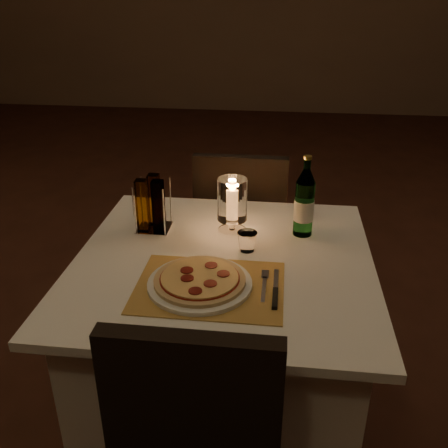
# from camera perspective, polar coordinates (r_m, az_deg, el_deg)

# --- Properties ---
(floor) EXTENTS (8.00, 10.00, 0.02)m
(floor) POSITION_cam_1_polar(r_m,az_deg,el_deg) (2.44, -5.08, -14.83)
(floor) COLOR #422015
(floor) RESTS_ON ground
(main_table) EXTENTS (1.00, 1.00, 0.74)m
(main_table) POSITION_cam_1_polar(r_m,az_deg,el_deg) (1.89, -0.08, -13.63)
(main_table) COLOR white
(main_table) RESTS_ON ground
(chair_far) EXTENTS (0.42, 0.42, 0.90)m
(chair_far) POSITION_cam_1_polar(r_m,az_deg,el_deg) (2.40, 1.99, 0.50)
(chair_far) COLOR black
(chair_far) RESTS_ON ground
(placemat) EXTENTS (0.45, 0.34, 0.00)m
(placemat) POSITION_cam_1_polar(r_m,az_deg,el_deg) (1.53, -1.66, -7.19)
(placemat) COLOR #BF8E42
(placemat) RESTS_ON main_table
(plate) EXTENTS (0.32, 0.32, 0.01)m
(plate) POSITION_cam_1_polar(r_m,az_deg,el_deg) (1.53, -2.78, -6.83)
(plate) COLOR white
(plate) RESTS_ON placemat
(pizza) EXTENTS (0.28, 0.28, 0.02)m
(pizza) POSITION_cam_1_polar(r_m,az_deg,el_deg) (1.52, -2.78, -6.32)
(pizza) COLOR #D8B77F
(pizza) RESTS_ON plate
(fork) EXTENTS (0.02, 0.18, 0.00)m
(fork) POSITION_cam_1_polar(r_m,az_deg,el_deg) (1.55, 4.63, -6.77)
(fork) COLOR silver
(fork) RESTS_ON placemat
(knife) EXTENTS (0.02, 0.22, 0.01)m
(knife) POSITION_cam_1_polar(r_m,az_deg,el_deg) (1.49, 5.87, -7.99)
(knife) COLOR black
(knife) RESTS_ON placemat
(tumbler) EXTENTS (0.07, 0.07, 0.07)m
(tumbler) POSITION_cam_1_polar(r_m,az_deg,el_deg) (1.72, 2.66, -2.00)
(tumbler) COLOR white
(tumbler) RESTS_ON main_table
(water_bottle) EXTENTS (0.07, 0.07, 0.30)m
(water_bottle) POSITION_cam_1_polar(r_m,az_deg,el_deg) (1.82, 9.16, 2.30)
(water_bottle) COLOR #5AA762
(water_bottle) RESTS_ON main_table
(hurricane_candle) EXTENTS (0.11, 0.11, 0.21)m
(hurricane_candle) POSITION_cam_1_polar(r_m,az_deg,el_deg) (1.81, 0.95, 2.59)
(hurricane_candle) COLOR white
(hurricane_candle) RESTS_ON main_table
(cruet_caddy) EXTENTS (0.12, 0.12, 0.21)m
(cruet_caddy) POSITION_cam_1_polar(r_m,az_deg,el_deg) (1.85, -8.22, 2.04)
(cruet_caddy) COLOR white
(cruet_caddy) RESTS_ON main_table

